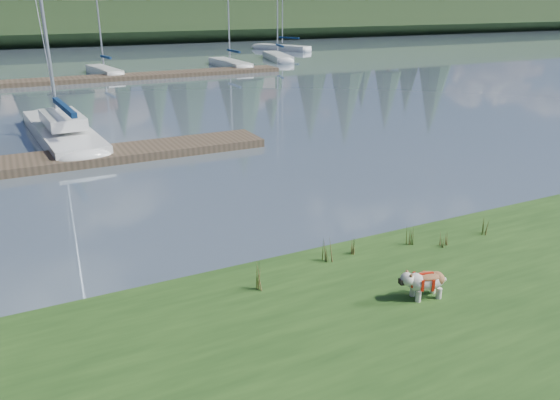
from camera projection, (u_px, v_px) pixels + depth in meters
ground at (79, 82)px, 38.02m from camera, size 200.00×200.00×0.00m
bank at (425, 391)px, 7.73m from camera, size 60.00×9.00×0.35m
ridge at (33, 22)px, 73.26m from camera, size 200.00×20.00×5.00m
bulldog at (426, 280)px, 9.71m from camera, size 0.92×0.47×0.54m
sailboat_main at (59, 127)px, 22.66m from camera, size 2.56×9.65×13.65m
dock_near at (40, 162)px, 18.66m from camera, size 16.00×2.00×0.30m
dock_far at (109, 78)px, 38.80m from camera, size 26.00×2.20×0.30m
sailboat_bg_2 at (102, 70)px, 41.59m from camera, size 2.05×6.28×9.48m
sailboat_bg_3 at (227, 63)px, 46.59m from camera, size 1.51×7.40×10.93m
sailboat_bg_4 at (276, 56)px, 52.18m from camera, size 3.29×7.86×11.41m
sailboat_bg_5 at (278, 47)px, 61.83m from camera, size 4.75×7.70×11.18m
weed_0 at (328, 251)px, 11.14m from camera, size 0.17×0.14×0.52m
weed_1 at (354, 245)px, 11.50m from camera, size 0.17×0.14×0.40m
weed_2 at (411, 234)px, 11.89m from camera, size 0.17×0.14×0.55m
weed_3 at (254, 278)px, 9.98m from camera, size 0.17×0.14×0.59m
weed_4 at (444, 238)px, 11.84m from camera, size 0.17×0.14×0.40m
weed_5 at (484, 226)px, 12.40m from camera, size 0.17×0.14×0.51m
mud_lip at (285, 269)px, 11.46m from camera, size 60.00×0.50×0.14m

